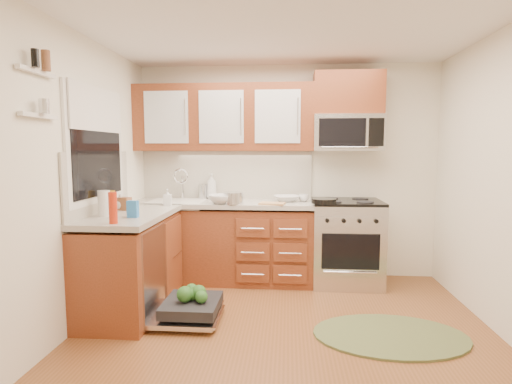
# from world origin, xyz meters

# --- Properties ---
(floor) EXTENTS (3.50, 3.50, 0.00)m
(floor) POSITION_xyz_m (0.00, 0.00, 0.00)
(floor) COLOR brown
(floor) RESTS_ON ground
(ceiling) EXTENTS (3.50, 3.50, 0.00)m
(ceiling) POSITION_xyz_m (0.00, 0.00, 2.50)
(ceiling) COLOR white
(ceiling) RESTS_ON ground
(wall_back) EXTENTS (3.50, 0.04, 2.50)m
(wall_back) POSITION_xyz_m (0.00, 1.75, 1.25)
(wall_back) COLOR white
(wall_back) RESTS_ON ground
(wall_front) EXTENTS (3.50, 0.04, 2.50)m
(wall_front) POSITION_xyz_m (0.00, -1.75, 1.25)
(wall_front) COLOR white
(wall_front) RESTS_ON ground
(wall_left) EXTENTS (0.04, 3.50, 2.50)m
(wall_left) POSITION_xyz_m (-1.75, 0.00, 1.25)
(wall_left) COLOR white
(wall_left) RESTS_ON ground
(base_cabinet_back) EXTENTS (2.05, 0.60, 0.85)m
(base_cabinet_back) POSITION_xyz_m (-0.73, 1.45, 0.42)
(base_cabinet_back) COLOR #5E2B15
(base_cabinet_back) RESTS_ON ground
(base_cabinet_left) EXTENTS (0.60, 1.25, 0.85)m
(base_cabinet_left) POSITION_xyz_m (-1.45, 0.52, 0.42)
(base_cabinet_left) COLOR #5E2B15
(base_cabinet_left) RESTS_ON ground
(countertop_back) EXTENTS (2.07, 0.64, 0.05)m
(countertop_back) POSITION_xyz_m (-0.72, 1.44, 0.90)
(countertop_back) COLOR #A09A92
(countertop_back) RESTS_ON base_cabinet_back
(countertop_left) EXTENTS (0.64, 1.27, 0.05)m
(countertop_left) POSITION_xyz_m (-1.44, 0.53, 0.90)
(countertop_left) COLOR #A09A92
(countertop_left) RESTS_ON base_cabinet_left
(backsplash_back) EXTENTS (2.05, 0.02, 0.57)m
(backsplash_back) POSITION_xyz_m (-0.73, 1.74, 1.21)
(backsplash_back) COLOR beige
(backsplash_back) RESTS_ON ground
(backsplash_left) EXTENTS (0.02, 1.25, 0.57)m
(backsplash_left) POSITION_xyz_m (-1.74, 0.52, 1.21)
(backsplash_left) COLOR beige
(backsplash_left) RESTS_ON ground
(upper_cabinets) EXTENTS (2.05, 0.35, 0.75)m
(upper_cabinets) POSITION_xyz_m (-0.73, 1.57, 1.88)
(upper_cabinets) COLOR #5E2B15
(upper_cabinets) RESTS_ON ground
(cabinet_over_mw) EXTENTS (0.76, 0.35, 0.47)m
(cabinet_over_mw) POSITION_xyz_m (0.68, 1.57, 2.13)
(cabinet_over_mw) COLOR #5E2B15
(cabinet_over_mw) RESTS_ON ground
(range) EXTENTS (0.76, 0.64, 0.95)m
(range) POSITION_xyz_m (0.68, 1.43, 0.47)
(range) COLOR silver
(range) RESTS_ON ground
(microwave) EXTENTS (0.76, 0.38, 0.40)m
(microwave) POSITION_xyz_m (0.68, 1.55, 1.70)
(microwave) COLOR silver
(microwave) RESTS_ON ground
(sink) EXTENTS (0.62, 0.50, 0.26)m
(sink) POSITION_xyz_m (-1.25, 1.42, 0.80)
(sink) COLOR white
(sink) RESTS_ON ground
(dishwasher) EXTENTS (0.70, 0.60, 0.20)m
(dishwasher) POSITION_xyz_m (-0.86, 0.30, 0.10)
(dishwasher) COLOR silver
(dishwasher) RESTS_ON ground
(window) EXTENTS (0.03, 1.05, 1.05)m
(window) POSITION_xyz_m (-1.74, 0.50, 1.55)
(window) COLOR white
(window) RESTS_ON ground
(window_blind) EXTENTS (0.02, 0.96, 0.40)m
(window_blind) POSITION_xyz_m (-1.71, 0.50, 1.88)
(window_blind) COLOR white
(window_blind) RESTS_ON ground
(shelf_upper) EXTENTS (0.04, 0.40, 0.03)m
(shelf_upper) POSITION_xyz_m (-1.72, -0.35, 2.05)
(shelf_upper) COLOR white
(shelf_upper) RESTS_ON ground
(shelf_lower) EXTENTS (0.04, 0.40, 0.03)m
(shelf_lower) POSITION_xyz_m (-1.72, -0.35, 1.75)
(shelf_lower) COLOR white
(shelf_lower) RESTS_ON ground
(rug) EXTENTS (1.26, 0.83, 0.02)m
(rug) POSITION_xyz_m (0.86, 0.13, 0.01)
(rug) COLOR #5F653A
(rug) RESTS_ON ground
(skillet) EXTENTS (0.29, 0.29, 0.05)m
(skillet) POSITION_xyz_m (0.40, 1.18, 0.97)
(skillet) COLOR black
(skillet) RESTS_ON range
(stock_pot) EXTENTS (0.22, 0.22, 0.13)m
(stock_pot) POSITION_xyz_m (-0.57, 1.22, 0.99)
(stock_pot) COLOR silver
(stock_pot) RESTS_ON countertop_back
(cutting_board) EXTENTS (0.29, 0.22, 0.02)m
(cutting_board) POSITION_xyz_m (-0.15, 1.22, 0.93)
(cutting_board) COLOR tan
(cutting_board) RESTS_ON countertop_back
(canister) EXTENTS (0.12, 0.12, 0.17)m
(canister) POSITION_xyz_m (-1.00, 1.65, 1.01)
(canister) COLOR silver
(canister) RESTS_ON countertop_back
(paper_towel_roll) EXTENTS (0.12, 0.12, 0.23)m
(paper_towel_roll) POSITION_xyz_m (-1.60, 0.32, 1.04)
(paper_towel_roll) COLOR white
(paper_towel_roll) RESTS_ON countertop_left
(mustard_bottle) EXTENTS (0.07, 0.07, 0.21)m
(mustard_bottle) POSITION_xyz_m (-1.62, 0.52, 1.03)
(mustard_bottle) COLOR gold
(mustard_bottle) RESTS_ON countertop_left
(red_bottle) EXTENTS (0.09, 0.09, 0.25)m
(red_bottle) POSITION_xyz_m (-1.37, 0.00, 1.05)
(red_bottle) COLOR red
(red_bottle) RESTS_ON countertop_left
(wooden_box) EXTENTS (0.14, 0.11, 0.12)m
(wooden_box) POSITION_xyz_m (-1.58, 0.71, 0.99)
(wooden_box) COLOR brown
(wooden_box) RESTS_ON countertop_left
(blue_carton) EXTENTS (0.10, 0.06, 0.15)m
(blue_carton) POSITION_xyz_m (-1.33, 0.29, 1.00)
(blue_carton) COLOR blue
(blue_carton) RESTS_ON countertop_left
(bowl_a) EXTENTS (0.34, 0.34, 0.07)m
(bowl_a) POSITION_xyz_m (0.00, 1.48, 0.96)
(bowl_a) COLOR #999999
(bowl_a) RESTS_ON countertop_back
(bowl_b) EXTENTS (0.40, 0.40, 0.10)m
(bowl_b) POSITION_xyz_m (-0.69, 1.25, 0.97)
(bowl_b) COLOR #999999
(bowl_b) RESTS_ON countertop_back
(cup) EXTENTS (0.11, 0.11, 0.09)m
(cup) POSITION_xyz_m (0.20, 1.47, 0.97)
(cup) COLOR #999999
(cup) RESTS_ON countertop_back
(soap_bottle_a) EXTENTS (0.15, 0.15, 0.31)m
(soap_bottle_a) POSITION_xyz_m (-0.89, 1.65, 1.08)
(soap_bottle_a) COLOR #999999
(soap_bottle_a) RESTS_ON countertop_back
(soap_bottle_b) EXTENTS (0.09, 0.09, 0.17)m
(soap_bottle_b) POSITION_xyz_m (-1.25, 1.05, 1.01)
(soap_bottle_b) COLOR #999999
(soap_bottle_b) RESTS_ON countertop_left
(soap_bottle_c) EXTENTS (0.14, 0.14, 0.15)m
(soap_bottle_c) POSITION_xyz_m (-1.62, 0.72, 1.00)
(soap_bottle_c) COLOR #999999
(soap_bottle_c) RESTS_ON countertop_left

